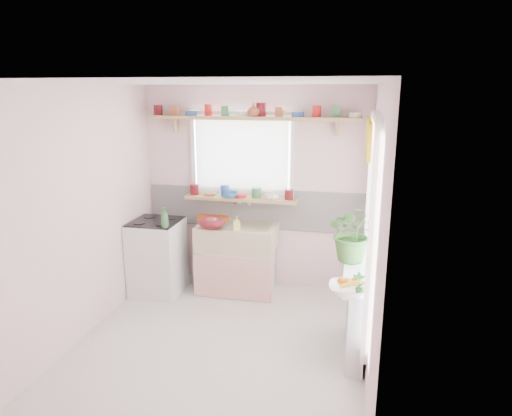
# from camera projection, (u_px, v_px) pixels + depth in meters

# --- Properties ---
(room) EXTENTS (3.20, 3.20, 3.20)m
(room) POSITION_uv_depth(u_px,v_px,m) (300.00, 194.00, 4.81)
(room) COLOR silver
(room) RESTS_ON ground
(sink_unit) EXTENTS (0.95, 0.65, 1.11)m
(sink_unit) POSITION_uv_depth(u_px,v_px,m) (237.00, 258.00, 5.63)
(sink_unit) COLOR white
(sink_unit) RESTS_ON ground
(cooker) EXTENTS (0.58, 0.58, 0.93)m
(cooker) POSITION_uv_depth(u_px,v_px,m) (157.00, 256.00, 5.59)
(cooker) COLOR white
(cooker) RESTS_ON ground
(radiator_ledge) EXTENTS (0.22, 0.95, 0.78)m
(radiator_ledge) POSITION_uv_depth(u_px,v_px,m) (356.00, 313.00, 4.30)
(radiator_ledge) COLOR white
(radiator_ledge) RESTS_ON ground
(windowsill) EXTENTS (1.40, 0.22, 0.04)m
(windowsill) POSITION_uv_depth(u_px,v_px,m) (241.00, 199.00, 5.62)
(windowsill) COLOR tan
(windowsill) RESTS_ON room
(pine_shelf) EXTENTS (2.52, 0.24, 0.04)m
(pine_shelf) POSITION_uv_depth(u_px,v_px,m) (252.00, 118.00, 5.34)
(pine_shelf) COLOR tan
(pine_shelf) RESTS_ON room
(shelf_crockery) EXTENTS (2.47, 0.11, 0.12)m
(shelf_crockery) POSITION_uv_depth(u_px,v_px,m) (249.00, 112.00, 5.33)
(shelf_crockery) COLOR #590F14
(shelf_crockery) RESTS_ON pine_shelf
(sill_crockery) EXTENTS (1.35, 0.11, 0.12)m
(sill_crockery) POSITION_uv_depth(u_px,v_px,m) (239.00, 193.00, 5.61)
(sill_crockery) COLOR #590F14
(sill_crockery) RESTS_ON windowsill
(dish_tray) EXTENTS (0.45, 0.40, 0.04)m
(dish_tray) POSITION_uv_depth(u_px,v_px,m) (213.00, 217.00, 5.79)
(dish_tray) COLOR #E05413
(dish_tray) RESTS_ON sink_unit
(colander) EXTENTS (0.41, 0.41, 0.14)m
(colander) POSITION_uv_depth(u_px,v_px,m) (212.00, 223.00, 5.37)
(colander) COLOR maroon
(colander) RESTS_ON sink_unit
(jade_plant) EXTENTS (0.63, 0.59, 0.59)m
(jade_plant) POSITION_uv_depth(u_px,v_px,m) (354.00, 232.00, 4.52)
(jade_plant) COLOR #3E722D
(jade_plant) RESTS_ON radiator_ledge
(fruit_bowl) EXTENTS (0.34, 0.34, 0.08)m
(fruit_bowl) POSITION_uv_depth(u_px,v_px,m) (348.00, 289.00, 3.83)
(fruit_bowl) COLOR white
(fruit_bowl) RESTS_ON radiator_ledge
(herb_pot) EXTENTS (0.11, 0.08, 0.19)m
(herb_pot) POSITION_uv_depth(u_px,v_px,m) (359.00, 284.00, 3.80)
(herb_pot) COLOR #26612B
(herb_pot) RESTS_ON radiator_ledge
(soap_bottle_sink) EXTENTS (0.10, 0.10, 0.17)m
(soap_bottle_sink) POSITION_uv_depth(u_px,v_px,m) (237.00, 223.00, 5.31)
(soap_bottle_sink) COLOR #F5F66D
(soap_bottle_sink) RESTS_ON sink_unit
(sill_cup) EXTENTS (0.14, 0.14, 0.09)m
(sill_cup) POSITION_uv_depth(u_px,v_px,m) (269.00, 196.00, 5.47)
(sill_cup) COLOR #ECE7CD
(sill_cup) RESTS_ON windowsill
(sill_bowl) EXTENTS (0.27, 0.27, 0.07)m
(sill_bowl) POSITION_uv_depth(u_px,v_px,m) (229.00, 195.00, 5.58)
(sill_bowl) COLOR teal
(sill_bowl) RESTS_ON windowsill
(shelf_vase) EXTENTS (0.16, 0.16, 0.15)m
(shelf_vase) POSITION_uv_depth(u_px,v_px,m) (254.00, 110.00, 5.25)
(shelf_vase) COLOR brown
(shelf_vase) RESTS_ON pine_shelf
(cooker_bottle) EXTENTS (0.11, 0.11, 0.23)m
(cooker_bottle) POSITION_uv_depth(u_px,v_px,m) (165.00, 217.00, 5.19)
(cooker_bottle) COLOR #39723C
(cooker_bottle) RESTS_ON cooker
(fruit) EXTENTS (0.20, 0.14, 0.10)m
(fruit) POSITION_uv_depth(u_px,v_px,m) (349.00, 282.00, 3.82)
(fruit) COLOR orange
(fruit) RESTS_ON fruit_bowl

